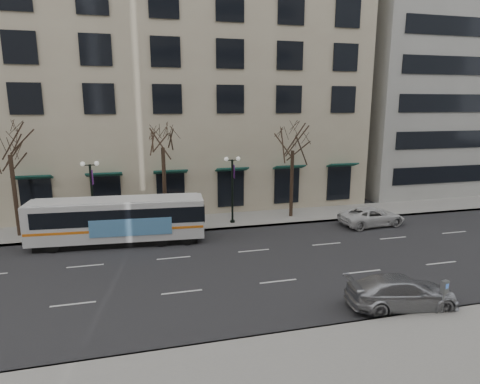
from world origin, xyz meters
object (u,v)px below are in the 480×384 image
object	(u,v)px
silver_car	(402,292)
pay_station	(444,290)
lamp_post_right	(232,187)
tree_far_mid	(162,134)
white_pickup	(372,216)
city_bus	(119,219)
lamp_post_left	(92,194)
tree_far_left	(8,140)
tree_far_right	(293,138)

from	to	relation	value
silver_car	pay_station	world-z (taller)	pay_station
lamp_post_right	silver_car	size ratio (longest dim) A/B	1.04
tree_far_mid	silver_car	distance (m)	18.80
tree_far_mid	pay_station	distance (m)	20.19
lamp_post_right	silver_car	distance (m)	15.25
white_pickup	city_bus	bearing A→B (deg)	84.74
lamp_post_left	silver_car	world-z (taller)	lamp_post_left
lamp_post_right	city_bus	size ratio (longest dim) A/B	0.46
lamp_post_right	city_bus	bearing A→B (deg)	-163.59
tree_far_mid	lamp_post_right	distance (m)	6.41
tree_far_mid	pay_station	size ratio (longest dim) A/B	5.81
tree_far_left	pay_station	world-z (taller)	tree_far_left
city_bus	pay_station	world-z (taller)	city_bus
silver_car	tree_far_left	bearing A→B (deg)	60.30
city_bus	silver_car	distance (m)	17.47
silver_car	tree_far_right	bearing A→B (deg)	5.97
tree_far_right	city_bus	distance (m)	14.33
tree_far_left	lamp_post_right	xyz separation A→B (m)	(15.01, -0.60, -3.75)
silver_car	white_pickup	size ratio (longest dim) A/B	1.00
tree_far_left	lamp_post_right	bearing A→B (deg)	-2.29
white_pickup	pay_station	distance (m)	13.44
silver_car	pay_station	bearing A→B (deg)	-123.08
tree_far_left	lamp_post_right	distance (m)	15.48
pay_station	lamp_post_left	bearing A→B (deg)	120.74
lamp_post_left	white_pickup	bearing A→B (deg)	-7.98
lamp_post_left	tree_far_mid	bearing A→B (deg)	6.85
tree_far_mid	pay_station	bearing A→B (deg)	-56.21
tree_far_right	lamp_post_left	distance (m)	15.40
tree_far_left	silver_car	size ratio (longest dim) A/B	1.67
white_pickup	tree_far_mid	bearing A→B (deg)	73.34
lamp_post_right	silver_car	xyz separation A→B (m)	(4.50, -14.40, -2.22)
silver_car	white_pickup	xyz separation A→B (m)	(5.71, 11.57, -0.03)
silver_car	pay_station	xyz separation A→B (m)	(1.27, -1.10, 0.49)
white_pickup	pay_station	xyz separation A→B (m)	(-4.44, -12.67, 0.52)
lamp_post_left	white_pickup	distance (m)	20.52
lamp_post_left	lamp_post_right	size ratio (longest dim) A/B	1.00
tree_far_right	lamp_post_right	xyz separation A→B (m)	(-4.99, -0.60, -3.48)
tree_far_left	tree_far_mid	size ratio (longest dim) A/B	0.98
city_bus	pay_station	xyz separation A→B (m)	(13.95, -13.09, -0.43)
lamp_post_left	city_bus	bearing A→B (deg)	-52.97
tree_far_right	lamp_post_left	xyz separation A→B (m)	(-14.99, -0.60, -3.48)
lamp_post_left	city_bus	xyz separation A→B (m)	(1.82, -2.41, -1.29)
lamp_post_left	silver_car	bearing A→B (deg)	-44.81
tree_far_left	pay_station	size ratio (longest dim) A/B	5.67
tree_far_left	white_pickup	world-z (taller)	tree_far_left
tree_far_right	pay_station	world-z (taller)	tree_far_right
lamp_post_left	pay_station	xyz separation A→B (m)	(15.77, -15.50, -1.73)
tree_far_right	white_pickup	xyz separation A→B (m)	(5.21, -3.43, -5.73)
lamp_post_right	silver_car	world-z (taller)	lamp_post_right
white_pickup	lamp_post_left	bearing A→B (deg)	78.07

